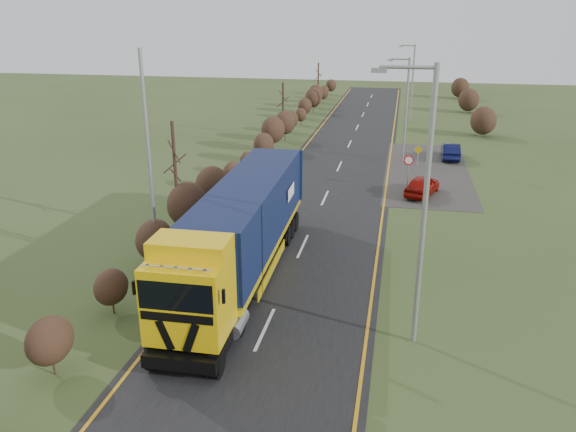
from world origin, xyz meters
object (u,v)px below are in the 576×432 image
(car_red_hatchback, at_px, (422,185))
(streetlight_near, at_px, (421,199))
(car_blue_sedan, at_px, (450,151))
(lorry, at_px, (242,228))
(speed_sign, at_px, (408,166))

(car_red_hatchback, height_order, streetlight_near, streetlight_near)
(car_blue_sedan, xyz_separation_m, streetlight_near, (-3.20, -27.86, 4.66))
(car_red_hatchback, bearing_deg, lorry, 78.11)
(lorry, distance_m, car_blue_sedan, 26.46)
(car_blue_sedan, distance_m, speed_sign, 10.09)
(car_blue_sedan, bearing_deg, car_red_hatchback, 77.21)
(car_red_hatchback, distance_m, streetlight_near, 18.19)
(lorry, bearing_deg, speed_sign, 63.79)
(speed_sign, bearing_deg, car_blue_sedan, 70.36)
(car_red_hatchback, distance_m, car_blue_sedan, 10.58)
(car_blue_sedan, height_order, speed_sign, speed_sign)
(lorry, relative_size, streetlight_near, 1.60)
(lorry, height_order, car_blue_sedan, lorry)
(car_blue_sedan, bearing_deg, lorry, 67.51)
(car_red_hatchback, height_order, car_blue_sedan, car_red_hatchback)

